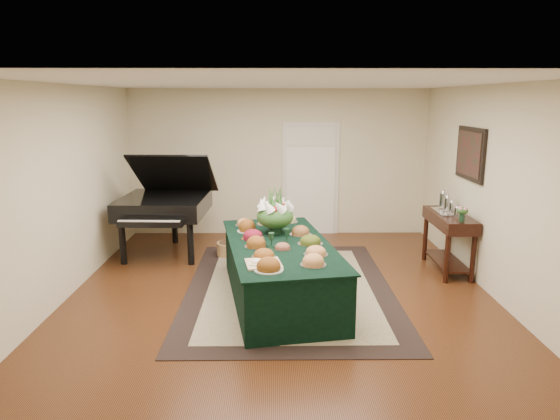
{
  "coord_description": "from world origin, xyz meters",
  "views": [
    {
      "loc": [
        -0.07,
        -6.25,
        2.51
      ],
      "look_at": [
        0.0,
        0.3,
        1.05
      ],
      "focal_mm": 32.0,
      "sensor_mm": 36.0,
      "label": 1
    }
  ],
  "objects_px": {
    "grand_piano": "(165,204)",
    "mahogany_sideboard": "(449,227)",
    "buffet_table": "(280,271)",
    "floral_centerpiece": "(275,211)"
  },
  "relations": [
    {
      "from": "floral_centerpiece",
      "to": "buffet_table",
      "type": "bearing_deg",
      "value": -83.34
    },
    {
      "from": "buffet_table",
      "to": "floral_centerpiece",
      "type": "relative_size",
      "value": 5.41
    },
    {
      "from": "grand_piano",
      "to": "mahogany_sideboard",
      "type": "relative_size",
      "value": 1.4
    },
    {
      "from": "buffet_table",
      "to": "mahogany_sideboard",
      "type": "xyz_separation_m",
      "value": [
        2.51,
        1.03,
        0.3
      ]
    },
    {
      "from": "buffet_table",
      "to": "grand_piano",
      "type": "relative_size",
      "value": 1.66
    },
    {
      "from": "floral_centerpiece",
      "to": "grand_piano",
      "type": "relative_size",
      "value": 0.31
    },
    {
      "from": "grand_piano",
      "to": "mahogany_sideboard",
      "type": "xyz_separation_m",
      "value": [
        4.36,
        -0.9,
        -0.16
      ]
    },
    {
      "from": "buffet_table",
      "to": "floral_centerpiece",
      "type": "xyz_separation_m",
      "value": [
        -0.05,
        0.46,
        0.67
      ]
    },
    {
      "from": "floral_centerpiece",
      "to": "grand_piano",
      "type": "height_order",
      "value": "grand_piano"
    },
    {
      "from": "buffet_table",
      "to": "mahogany_sideboard",
      "type": "distance_m",
      "value": 2.73
    }
  ]
}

